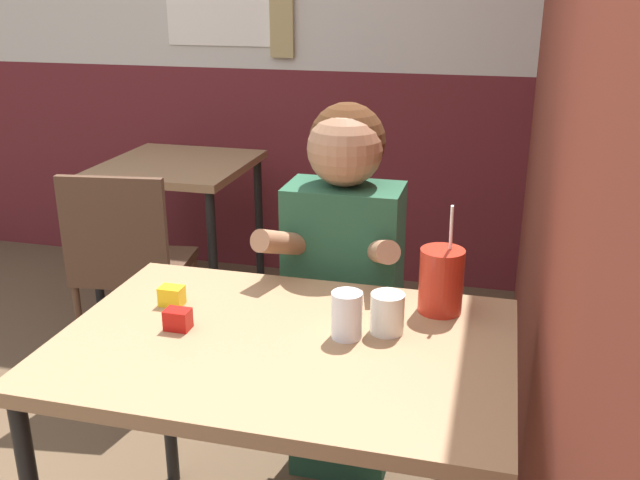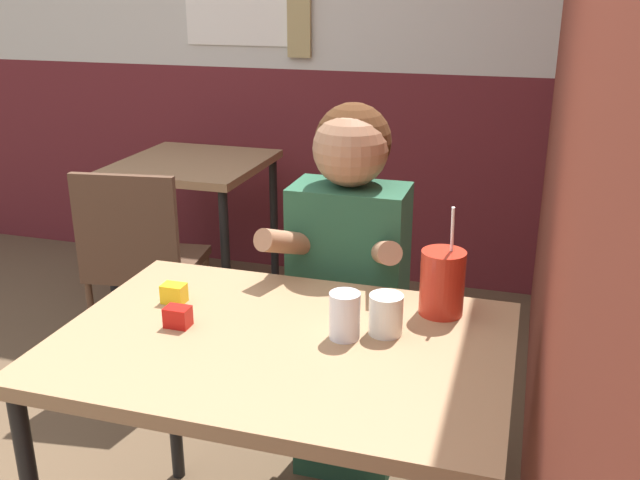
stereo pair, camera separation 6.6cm
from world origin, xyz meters
name	(u,v)px [view 2 (the right image)]	position (x,y,z in m)	size (l,w,h in m)	color
brick_wall_right	(578,43)	(1.16, 1.26, 1.35)	(0.08, 4.52, 2.70)	brown
back_wall	(321,17)	(-0.01, 2.55, 1.36)	(5.27, 0.09, 2.70)	silver
main_table	(282,365)	(0.55, 0.38, 0.67)	(1.05, 0.73, 0.74)	#93704C
background_table	(194,181)	(-0.45, 1.93, 0.64)	(0.65, 0.68, 0.74)	#93704C
chair_near_window	(141,256)	(-0.37, 1.28, 0.51)	(0.45, 0.45, 0.86)	#4C3323
person_seated	(349,286)	(0.57, 0.91, 0.65)	(0.42, 0.41, 1.20)	#235138
cocktail_pitcher	(442,282)	(0.88, 0.62, 0.82)	(0.11, 0.11, 0.28)	#B22819
glass_near_pitcher	(345,316)	(0.69, 0.43, 0.79)	(0.07, 0.07, 0.11)	silver
glass_center	(386,314)	(0.77, 0.47, 0.79)	(0.08, 0.08, 0.10)	silver
condiment_ketchup	(178,317)	(0.29, 0.37, 0.76)	(0.06, 0.04, 0.05)	#B7140F
condiment_mustard	(174,293)	(0.21, 0.49, 0.76)	(0.06, 0.04, 0.05)	yellow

